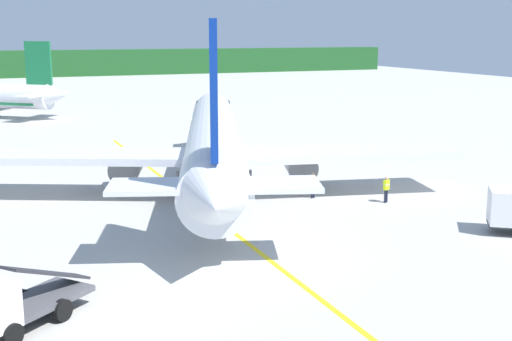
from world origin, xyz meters
The scene contains 6 objects.
ground centered at (0.00, 48.00, -0.10)m, with size 240.00×320.00×0.20m, color #B7B5AD.
airliner_foreground centered at (10.62, 20.40, 3.39)m, with size 33.93×40.52×11.90m.
service_truck_catering centered at (-4.62, 0.39, 1.19)m, with size 5.82×5.36×2.57m.
crew_marshaller centered at (20.04, 12.25, 1.06)m, with size 0.60×0.37×1.79m.
crew_loader_left centered at (16.07, 15.26, 1.06)m, with size 0.60×0.36×1.78m.
apron_guide_line centered at (8.10, 15.94, 0.01)m, with size 0.30×60.00×0.01m, color yellow.
Camera 1 is at (-4.92, -25.64, 11.33)m, focal length 47.75 mm.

